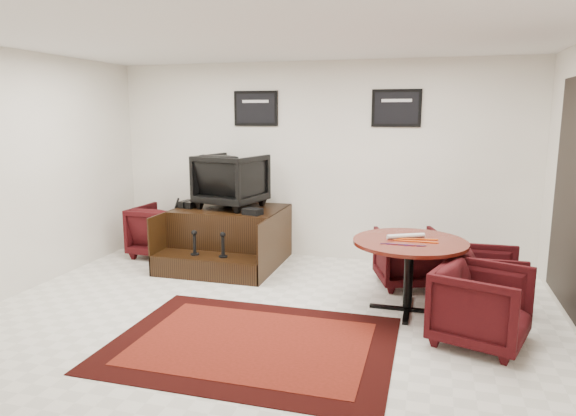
# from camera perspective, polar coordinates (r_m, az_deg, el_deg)

# --- Properties ---
(ground) EXTENTS (6.00, 6.00, 0.00)m
(ground) POSITION_cam_1_polar(r_m,az_deg,el_deg) (5.36, -2.96, -12.39)
(ground) COLOR white
(ground) RESTS_ON ground
(room_shell) EXTENTS (6.02, 5.02, 2.81)m
(room_shell) POSITION_cam_1_polar(r_m,az_deg,el_deg) (4.95, 1.81, 7.04)
(room_shell) COLOR white
(room_shell) RESTS_ON ground
(area_rug) EXTENTS (2.55, 1.91, 0.01)m
(area_rug) POSITION_cam_1_polar(r_m,az_deg,el_deg) (4.87, -3.98, -14.76)
(area_rug) COLOR black
(area_rug) RESTS_ON ground
(shine_podium) EXTENTS (1.49, 1.54, 0.77)m
(shine_podium) POSITION_cam_1_polar(r_m,az_deg,el_deg) (7.27, -6.62, -3.33)
(shine_podium) COLOR black
(shine_podium) RESTS_ON ground
(shine_chair) EXTENTS (0.97, 0.93, 0.84)m
(shine_chair) POSITION_cam_1_polar(r_m,az_deg,el_deg) (7.26, -6.31, 3.36)
(shine_chair) COLOR black
(shine_chair) RESTS_ON shine_podium
(shoes_pair) EXTENTS (0.25, 0.29, 0.09)m
(shoes_pair) POSITION_cam_1_polar(r_m,az_deg,el_deg) (7.39, -10.92, 0.43)
(shoes_pair) COLOR black
(shoes_pair) RESTS_ON shine_podium
(polish_kit) EXTENTS (0.28, 0.22, 0.08)m
(polish_kit) POSITION_cam_1_polar(r_m,az_deg,el_deg) (6.75, -3.96, -0.39)
(polish_kit) COLOR black
(polish_kit) RESTS_ON shine_podium
(umbrella_black) EXTENTS (0.35, 0.13, 0.94)m
(umbrella_black) POSITION_cam_1_polar(r_m,az_deg,el_deg) (7.54, -12.92, -2.12)
(umbrella_black) COLOR black
(umbrella_black) RESTS_ON ground
(umbrella_hooked) EXTENTS (0.29, 0.11, 0.78)m
(umbrella_hooked) POSITION_cam_1_polar(r_m,az_deg,el_deg) (7.65, -12.58, -2.54)
(umbrella_hooked) COLOR black
(umbrella_hooked) RESTS_ON ground
(armchair_side) EXTENTS (0.84, 0.80, 0.82)m
(armchair_side) POSITION_cam_1_polar(r_m,az_deg,el_deg) (7.79, -13.68, -2.19)
(armchair_side) COLOR black
(armchair_side) RESTS_ON ground
(meeting_table) EXTENTS (1.19, 1.19, 0.78)m
(meeting_table) POSITION_cam_1_polar(r_m,az_deg,el_deg) (5.54, 13.37, -4.45)
(meeting_table) COLOR #4D120B
(meeting_table) RESTS_ON ground
(table_chair_back) EXTENTS (0.91, 0.88, 0.76)m
(table_chair_back) POSITION_cam_1_polar(r_m,az_deg,el_deg) (6.46, 13.26, -5.10)
(table_chair_back) COLOR black
(table_chair_back) RESTS_ON ground
(table_chair_window) EXTENTS (0.65, 0.69, 0.70)m
(table_chair_window) POSITION_cam_1_polar(r_m,az_deg,el_deg) (6.03, 21.47, -6.95)
(table_chair_window) COLOR black
(table_chair_window) RESTS_ON ground
(table_chair_corner) EXTENTS (0.93, 0.96, 0.79)m
(table_chair_corner) POSITION_cam_1_polar(r_m,az_deg,el_deg) (5.04, 20.73, -9.76)
(table_chair_corner) COLOR black
(table_chair_corner) RESTS_ON ground
(paper_roll) EXTENTS (0.39, 0.24, 0.05)m
(paper_roll) POSITION_cam_1_polar(r_m,az_deg,el_deg) (5.59, 12.96, -3.05)
(paper_roll) COLOR silver
(paper_roll) RESTS_ON meeting_table
(table_clutter) EXTENTS (0.57, 0.33, 0.01)m
(table_clutter) POSITION_cam_1_polar(r_m,az_deg,el_deg) (5.46, 13.70, -3.61)
(table_clutter) COLOR #F95A0D
(table_clutter) RESTS_ON meeting_table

